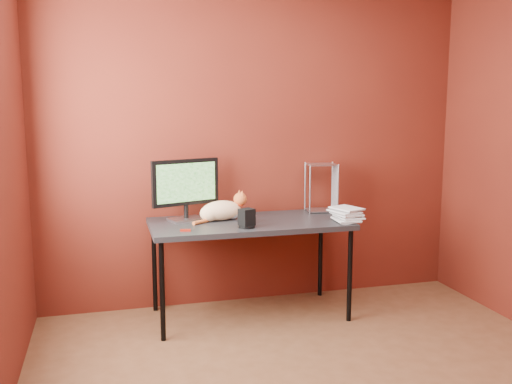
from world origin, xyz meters
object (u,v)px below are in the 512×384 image
object	(u,v)px
desk	(250,228)
speaker	(247,219)
skull_mug	(249,216)
cat	(222,210)
monitor	(186,187)
book_stack	(338,145)

from	to	relation	value
desk	speaker	distance (m)	0.25
skull_mug	desk	bearing A→B (deg)	94.67
desk	skull_mug	world-z (taller)	skull_mug
cat	monitor	bearing A→B (deg)	156.59
desk	book_stack	world-z (taller)	book_stack
skull_mug	book_stack	bearing A→B (deg)	9.08
skull_mug	book_stack	world-z (taller)	book_stack
book_stack	monitor	bearing A→B (deg)	162.86
speaker	book_stack	bearing A→B (deg)	-22.22
monitor	speaker	size ratio (longest dim) A/B	3.82
cat	skull_mug	world-z (taller)	cat
desk	book_stack	bearing A→B (deg)	-16.39
cat	book_stack	size ratio (longest dim) A/B	0.39
skull_mug	speaker	size ratio (longest dim) A/B	0.79
desk	monitor	size ratio (longest dim) A/B	2.85
cat	skull_mug	xyz separation A→B (m)	(0.18, -0.14, -0.03)
cat	speaker	distance (m)	0.33
monitor	speaker	distance (m)	0.56
desk	speaker	xyz separation A→B (m)	(-0.08, -0.21, 0.11)
monitor	speaker	bearing A→B (deg)	-60.88
monitor	book_stack	distance (m)	1.18
monitor	skull_mug	world-z (taller)	monitor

